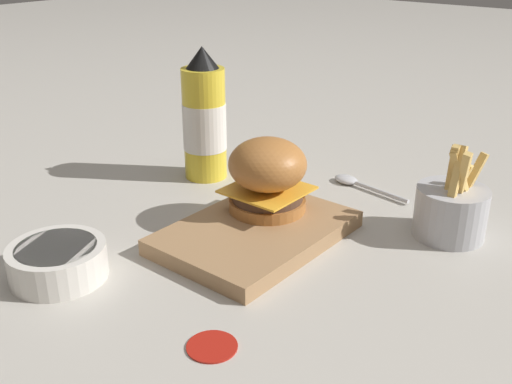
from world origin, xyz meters
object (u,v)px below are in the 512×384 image
Objects in this scene: fries_basket at (451,209)px; side_bowl at (58,261)px; serving_board at (256,233)px; spoon at (354,182)px; burger at (267,175)px; ketchup_bottle at (204,120)px.

side_bowl is at bearing -38.61° from fries_basket.
serving_board is 1.78× the size of spoon.
side_bowl is at bearing -29.08° from serving_board.
burger is 0.26m from fries_basket.
fries_basket is (-0.18, 0.20, 0.03)m from serving_board.
burger is 0.76× the size of spoon.
serving_board is 0.27m from fries_basket.
spoon is (-0.07, -0.20, -0.03)m from fries_basket.
burger is 0.93× the size of side_bowl.
ketchup_bottle is 0.43m from fries_basket.
ketchup_bottle is 0.27m from spoon.
ketchup_bottle reaches higher than burger.
side_bowl reaches higher than spoon.
side_bowl is (0.23, -0.13, 0.01)m from serving_board.
ketchup_bottle reaches higher than serving_board.
fries_basket reaches higher than side_bowl.
side_bowl is at bearing -20.93° from burger.
spoon is (-0.13, 0.22, -0.10)m from ketchup_bottle.
side_bowl reaches higher than serving_board.
spoon is (-0.48, 0.13, -0.02)m from side_bowl.
burger is 0.22m from spoon.
ketchup_bottle is 0.38m from side_bowl.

